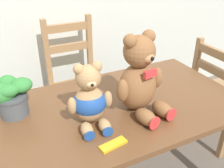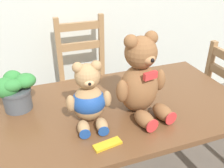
% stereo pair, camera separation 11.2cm
% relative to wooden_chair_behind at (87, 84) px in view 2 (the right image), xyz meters
% --- Properties ---
extents(dining_table, '(1.34, 0.77, 0.71)m').
position_rel_wooden_chair_behind_xyz_m(dining_table, '(0.03, -0.71, 0.13)').
color(dining_table, brown).
rests_on(dining_table, ground_plane).
extents(wooden_chair_behind, '(0.39, 0.41, 1.01)m').
position_rel_wooden_chair_behind_xyz_m(wooden_chair_behind, '(0.00, 0.00, 0.00)').
color(wooden_chair_behind, '#997047').
rests_on(wooden_chair_behind, ground_plane).
extents(teddy_bear_left, '(0.22, 0.23, 0.31)m').
position_rel_wooden_chair_behind_xyz_m(teddy_bear_left, '(-0.18, -0.78, 0.35)').
color(teddy_bear_left, tan).
rests_on(teddy_bear_left, dining_table).
extents(teddy_bear_right, '(0.29, 0.31, 0.42)m').
position_rel_wooden_chair_behind_xyz_m(teddy_bear_right, '(0.09, -0.79, 0.41)').
color(teddy_bear_right, brown).
rests_on(teddy_bear_right, dining_table).
extents(potted_plant, '(0.21, 0.15, 0.21)m').
position_rel_wooden_chair_behind_xyz_m(potted_plant, '(-0.51, -0.55, 0.34)').
color(potted_plant, '#4C5156').
rests_on(potted_plant, dining_table).
extents(chocolate_bar, '(0.13, 0.06, 0.01)m').
position_rel_wooden_chair_behind_xyz_m(chocolate_bar, '(-0.16, -0.98, 0.23)').
color(chocolate_bar, gold).
rests_on(chocolate_bar, dining_table).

